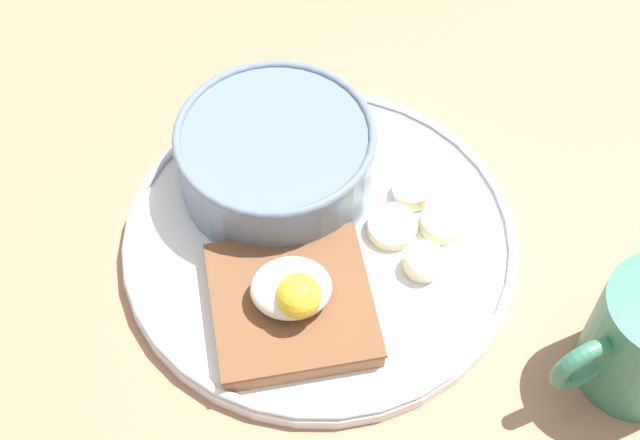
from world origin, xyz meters
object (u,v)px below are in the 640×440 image
toast_slice (292,304)px  banana_slice_front (392,226)px  banana_slice_right (413,191)px  oatmeal_bowl (276,158)px  banana_slice_left (424,262)px  poached_egg (293,290)px  banana_slice_back (443,227)px

toast_slice → banana_slice_front: (7.30, 5.77, -0.35)cm
banana_slice_front → banana_slice_right: 3.35cm
banana_slice_right → banana_slice_front: bearing=-124.4°
oatmeal_bowl → banana_slice_front: 9.33cm
banana_slice_left → banana_slice_right: size_ratio=1.02×
toast_slice → poached_egg: 2.21cm
poached_egg → banana_slice_right: poached_egg is taller
poached_egg → banana_slice_left: bearing=17.5°
oatmeal_bowl → banana_slice_right: bearing=-13.0°
toast_slice → poached_egg: bearing=-69.0°
toast_slice → banana_slice_front: 9.31cm
oatmeal_bowl → banana_slice_left: (9.31, -8.23, -1.89)cm
toast_slice → banana_slice_back: bearing=26.4°
toast_slice → banana_slice_right: 12.54cm
banana_slice_left → banana_slice_back: size_ratio=1.01×
toast_slice → banana_slice_left: size_ratio=2.92×
toast_slice → banana_slice_right: toast_slice is taller
banana_slice_front → toast_slice: bearing=-141.7°
toast_slice → banana_slice_left: same height
poached_egg → banana_slice_left: poached_egg is taller
oatmeal_bowl → banana_slice_front: (7.61, -4.95, -2.12)cm
banana_slice_left → toast_slice: bearing=-164.5°
banana_slice_front → banana_slice_back: (3.46, -0.42, -0.02)cm
banana_slice_front → banana_slice_left: bearing=-62.6°
banana_slice_front → banana_slice_back: same height
oatmeal_bowl → toast_slice: (0.32, -10.72, -1.77)cm
toast_slice → banana_slice_back: 12.02cm
oatmeal_bowl → banana_slice_front: bearing=-33.1°
poached_egg → banana_slice_back: (10.64, 5.66, -2.55)cm
toast_slice → poached_egg: (0.12, -0.31, 2.19)cm
oatmeal_bowl → banana_slice_front: size_ratio=3.12×
oatmeal_bowl → banana_slice_back: oatmeal_bowl is taller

